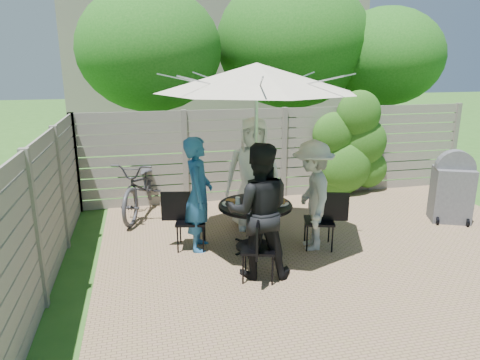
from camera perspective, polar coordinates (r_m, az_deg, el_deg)
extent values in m
plane|color=#2C591C|center=(6.40, 14.43, -10.11)|extent=(60.00, 60.00, 0.00)
cube|color=#8B6B51|center=(6.80, 12.50, -8.32)|extent=(7.00, 6.00, 0.02)
cube|color=gray|center=(8.74, 5.85, 3.58)|extent=(8.00, 0.10, 1.85)
cube|color=gray|center=(5.98, -24.09, -3.31)|extent=(0.10, 5.00, 1.85)
ellipsoid|color=#235C15|center=(9.16, 14.48, 3.55)|extent=(1.20, 0.70, 1.80)
cube|color=gray|center=(17.31, -3.98, 14.71)|extent=(10.00, 6.00, 5.00)
ellipsoid|color=#195413|center=(10.09, -11.95, 16.60)|extent=(3.20, 3.20, 2.72)
ellipsoid|color=#195413|center=(11.25, 6.93, 17.73)|extent=(3.80, 3.80, 3.23)
ellipsoid|color=#195413|center=(11.56, 18.80, 15.25)|extent=(2.80, 2.80, 2.38)
cylinder|color=black|center=(6.28, 2.05, -3.33)|extent=(1.28, 1.28, 0.03)
cylinder|color=black|center=(6.40, 2.02, -6.25)|extent=(0.08, 0.08, 0.69)
cylinder|color=black|center=(6.53, 2.00, -8.90)|extent=(0.57, 0.57, 0.04)
cylinder|color=silver|center=(6.12, 2.11, 1.94)|extent=(0.05, 0.05, 2.57)
cone|color=beige|center=(5.95, 2.23, 13.51)|extent=(3.32, 3.32, 0.39)
cube|color=black|center=(7.27, 1.68, -2.93)|extent=(0.48, 0.48, 0.03)
cube|color=black|center=(7.40, 1.57, -0.78)|extent=(0.10, 0.41, 0.42)
imported|color=silver|center=(7.01, 1.76, 0.78)|extent=(1.02, 0.78, 1.87)
cube|color=black|center=(6.39, -6.54, -5.45)|extent=(0.51, 0.51, 0.03)
cube|color=black|center=(6.34, -8.55, -3.47)|extent=(0.43, 0.11, 0.44)
imported|color=#21588F|center=(6.25, -5.56, -1.95)|extent=(0.53, 0.69, 1.70)
cube|color=black|center=(5.49, 2.50, -9.06)|extent=(0.54, 0.54, 0.03)
cube|color=black|center=(5.21, 2.40, -7.71)|extent=(0.16, 0.41, 0.43)
imported|color=black|center=(5.44, 2.48, -4.19)|extent=(0.98, 0.84, 1.77)
cube|color=black|center=(6.48, 10.49, -5.39)|extent=(0.53, 0.53, 0.03)
cube|color=black|center=(6.44, 12.45, -3.48)|extent=(0.41, 0.15, 0.43)
imported|color=#A7A8A3|center=(6.33, 9.59, -2.11)|extent=(0.83, 1.17, 1.65)
cylinder|color=white|center=(6.62, 1.91, -2.16)|extent=(0.26, 0.26, 0.01)
cylinder|color=#A2712F|center=(6.61, 1.91, -1.89)|extent=(0.15, 0.15, 0.05)
cylinder|color=white|center=(6.27, -1.24, -3.16)|extent=(0.26, 0.26, 0.01)
cylinder|color=#A2712F|center=(6.26, -1.24, -2.88)|extent=(0.15, 0.15, 0.05)
cylinder|color=white|center=(5.94, 2.22, -4.26)|extent=(0.26, 0.26, 0.01)
cylinder|color=#A2712F|center=(5.93, 2.22, -3.96)|extent=(0.15, 0.15, 0.05)
cylinder|color=white|center=(6.30, 5.33, -3.12)|extent=(0.26, 0.26, 0.01)
cylinder|color=#A2712F|center=(6.29, 5.34, -2.85)|extent=(0.15, 0.15, 0.05)
cylinder|color=silver|center=(6.50, 1.03, -1.90)|extent=(0.07, 0.07, 0.14)
cylinder|color=silver|center=(6.15, -0.31, -2.91)|extent=(0.07, 0.07, 0.14)
cylinder|color=silver|center=(6.02, 3.18, -3.36)|extent=(0.07, 0.07, 0.14)
cylinder|color=silver|center=(6.37, 4.35, -2.29)|extent=(0.07, 0.07, 0.14)
cylinder|color=#59280C|center=(6.30, 1.50, -2.38)|extent=(0.09, 0.09, 0.16)
cylinder|color=#C6B293|center=(6.47, 2.85, -2.08)|extent=(0.08, 0.08, 0.12)
imported|color=#333338|center=(7.99, -12.82, -0.81)|extent=(1.30, 2.13, 1.06)
cube|color=#5D5D62|center=(8.27, 26.33, -1.84)|extent=(0.77, 0.69, 0.96)
cylinder|color=#5D5D62|center=(8.16, 26.73, 1.39)|extent=(0.66, 0.43, 0.63)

